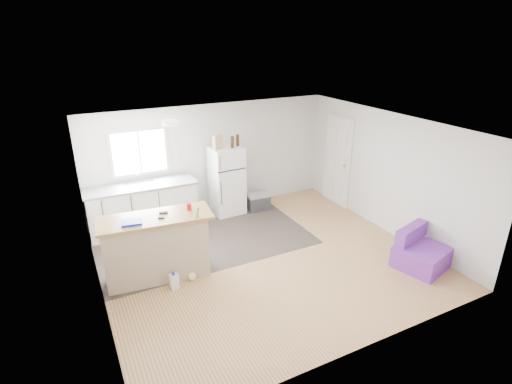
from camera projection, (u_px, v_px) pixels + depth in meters
room at (265, 198)px, 6.75m from camera, size 5.51×5.01×2.41m
vinyl_zone at (203, 238)px, 7.93m from camera, size 4.05×2.50×0.00m
window at (139, 152)px, 8.03m from camera, size 1.18×0.06×0.98m
interior_door at (337, 161)px, 9.24m from camera, size 0.11×0.92×2.10m
ceiling_fixture at (171, 123)px, 6.81m from camera, size 0.30×0.30×0.07m
kitchen_cabinets at (143, 207)px, 8.11m from camera, size 2.21×0.76×1.27m
peninsula at (156, 247)px, 6.49m from camera, size 1.84×0.86×1.10m
refrigerator at (227, 180)px, 8.79m from camera, size 0.70×0.67×1.51m
cooler at (258, 201)px, 9.12m from camera, size 0.53×0.38×0.40m
purple_seat at (420, 253)px, 6.92m from camera, size 0.97×0.95×0.66m
cleaner_jug at (174, 281)px, 6.33m from camera, size 0.15×0.12×0.30m
mop at (192, 266)px, 6.55m from camera, size 0.27×0.36×1.30m
red_cup at (189, 207)px, 6.50m from camera, size 0.11×0.11×0.12m
blue_tray at (132, 223)px, 6.06m from camera, size 0.33×0.27×0.04m
tool_a at (163, 213)px, 6.41m from camera, size 0.15×0.09×0.03m
tool_b at (161, 218)px, 6.23m from camera, size 0.11×0.06×0.03m
cardboard_box at (218, 142)px, 8.33m from camera, size 0.22×0.16×0.30m
bottle_left at (232, 142)px, 8.42m from camera, size 0.09×0.09×0.25m
bottle_right at (238, 140)px, 8.56m from camera, size 0.08×0.08×0.25m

